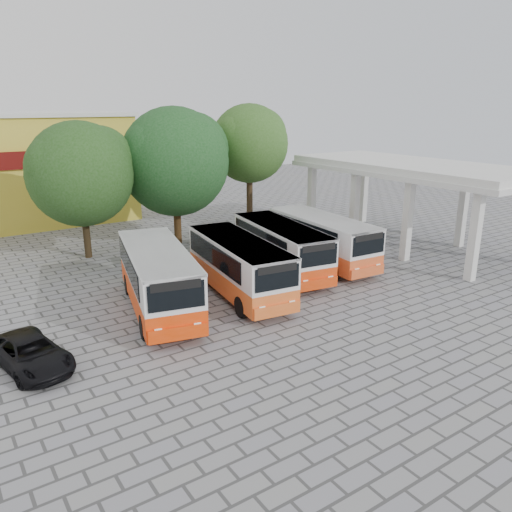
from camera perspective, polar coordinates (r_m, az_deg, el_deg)
ground at (r=24.42m, az=7.91°, el=-4.56°), size 90.00×90.00×0.00m
terminal_shelter at (r=33.40m, az=17.35°, el=9.37°), size 6.80×15.80×5.40m
bus_far_left at (r=22.39m, az=-11.12°, el=-2.22°), size 4.17×8.37×2.87m
bus_centre_left at (r=23.86m, az=-1.96°, el=-0.87°), size 3.29×7.88×2.75m
bus_centre_right at (r=26.94m, az=2.90°, el=1.19°), size 3.43×7.85×2.73m
bus_far_right at (r=28.78m, az=7.58°, el=2.14°), size 2.85×7.82×2.77m
tree_left at (r=30.91m, az=-19.34°, el=9.20°), size 6.37×6.07×8.05m
tree_middle at (r=32.86m, az=-9.18°, el=10.98°), size 7.28×6.93×8.82m
tree_right at (r=36.49m, az=-0.69°, el=13.01°), size 5.84×5.56×8.97m
parked_car at (r=19.42m, az=-24.35°, el=-10.11°), size 2.62×4.30×1.11m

